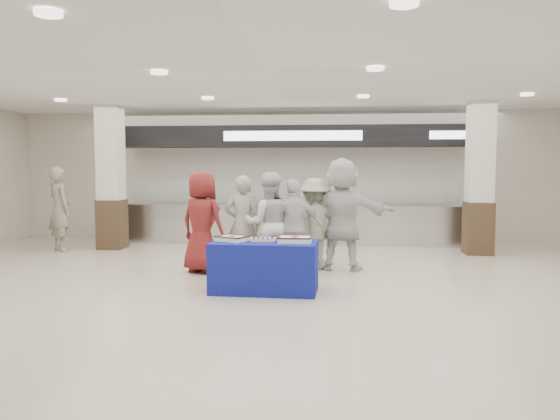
# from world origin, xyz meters

# --- Properties ---
(ground) EXTENTS (14.00, 14.00, 0.00)m
(ground) POSITION_xyz_m (0.00, 0.00, 0.00)
(ground) COLOR beige
(ground) RESTS_ON ground
(serving_line) EXTENTS (8.70, 0.85, 2.80)m
(serving_line) POSITION_xyz_m (0.00, 5.40, 1.16)
(serving_line) COLOR silver
(serving_line) RESTS_ON ground
(column_left) EXTENTS (0.55, 0.55, 3.20)m
(column_left) POSITION_xyz_m (-4.00, 4.20, 1.53)
(column_left) COLOR #352518
(column_left) RESTS_ON ground
(column_right) EXTENTS (0.55, 0.55, 3.20)m
(column_right) POSITION_xyz_m (4.00, 4.20, 1.53)
(column_right) COLOR #352518
(column_right) RESTS_ON ground
(display_table) EXTENTS (1.58, 0.84, 0.75)m
(display_table) POSITION_xyz_m (-0.06, 0.33, 0.38)
(display_table) COLOR navy
(display_table) RESTS_ON ground
(sheet_cake_left) EXTENTS (0.53, 0.49, 0.09)m
(sheet_cake_left) POSITION_xyz_m (-0.54, 0.36, 0.80)
(sheet_cake_left) COLOR white
(sheet_cake_left) RESTS_ON display_table
(sheet_cake_right) EXTENTS (0.49, 0.38, 0.10)m
(sheet_cake_right) POSITION_xyz_m (0.39, 0.31, 0.80)
(sheet_cake_right) COLOR white
(sheet_cake_right) RESTS_ON display_table
(cupcake_tray) EXTENTS (0.36, 0.28, 0.06)m
(cupcake_tray) POSITION_xyz_m (-0.08, 0.34, 0.78)
(cupcake_tray) COLOR #A1A0A5
(cupcake_tray) RESTS_ON display_table
(civilian_maroon) EXTENTS (1.02, 0.87, 1.76)m
(civilian_maroon) POSITION_xyz_m (-1.31, 1.67, 0.88)
(civilian_maroon) COLOR maroon
(civilian_maroon) RESTS_ON ground
(soldier_a) EXTENTS (0.66, 0.47, 1.70)m
(soldier_a) POSITION_xyz_m (-0.61, 1.67, 0.85)
(soldier_a) COLOR gray
(soldier_a) RESTS_ON ground
(chef_tall) EXTENTS (0.96, 0.81, 1.75)m
(chef_tall) POSITION_xyz_m (-0.15, 1.62, 0.88)
(chef_tall) COLOR silver
(chef_tall) RESTS_ON ground
(chef_short) EXTENTS (1.04, 0.66, 1.64)m
(chef_short) POSITION_xyz_m (0.29, 1.62, 0.82)
(chef_short) COLOR silver
(chef_short) RESTS_ON ground
(soldier_b) EXTENTS (1.22, 1.00, 1.64)m
(soldier_b) POSITION_xyz_m (0.62, 2.17, 0.82)
(soldier_b) COLOR gray
(soldier_b) RESTS_ON ground
(civilian_white) EXTENTS (1.90, 0.76, 2.00)m
(civilian_white) POSITION_xyz_m (1.11, 2.16, 1.00)
(civilian_white) COLOR silver
(civilian_white) RESTS_ON ground
(soldier_bg) EXTENTS (0.80, 0.77, 1.85)m
(soldier_bg) POSITION_xyz_m (-5.00, 3.76, 0.92)
(soldier_bg) COLOR gray
(soldier_bg) RESTS_ON ground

